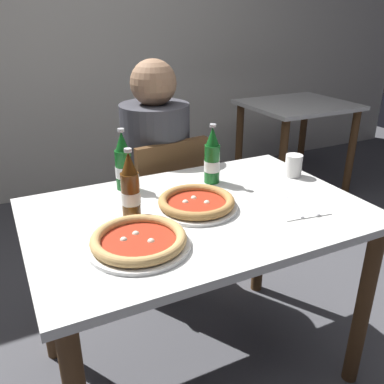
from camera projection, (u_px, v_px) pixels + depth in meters
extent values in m
plane|color=#4C4C51|center=(197.00, 365.00, 1.79)|extent=(8.00, 8.00, 0.00)
cube|color=silver|center=(64.00, 27.00, 3.07)|extent=(7.00, 0.10, 2.60)
cube|color=silver|center=(198.00, 213.00, 1.49)|extent=(1.20, 0.80, 0.03)
cylinder|color=brown|center=(363.00, 308.00, 1.59)|extent=(0.06, 0.06, 0.72)
cylinder|color=brown|center=(44.00, 288.00, 1.70)|extent=(0.06, 0.06, 0.72)
cylinder|color=brown|center=(260.00, 231.00, 2.14)|extent=(0.06, 0.06, 0.72)
cube|color=brown|center=(157.00, 210.00, 2.22)|extent=(0.45, 0.45, 0.04)
cube|color=brown|center=(173.00, 182.00, 1.99)|extent=(0.38, 0.08, 0.40)
cylinder|color=brown|center=(169.00, 226.00, 2.52)|extent=(0.04, 0.04, 0.41)
cylinder|color=brown|center=(117.00, 241.00, 2.35)|extent=(0.04, 0.04, 0.41)
cylinder|color=brown|center=(200.00, 250.00, 2.26)|extent=(0.04, 0.04, 0.41)
cylinder|color=brown|center=(145.00, 270.00, 2.09)|extent=(0.04, 0.04, 0.41)
cube|color=#2D3342|center=(159.00, 244.00, 2.28)|extent=(0.32, 0.28, 0.45)
cylinder|color=#3F3F47|center=(156.00, 159.00, 2.08)|extent=(0.34, 0.34, 0.55)
sphere|color=#9E7556|center=(153.00, 83.00, 1.93)|extent=(0.22, 0.22, 0.22)
cube|color=silver|center=(298.00, 105.00, 3.23)|extent=(0.80, 0.70, 0.03)
cylinder|color=brown|center=(282.00, 168.00, 3.01)|extent=(0.06, 0.06, 0.72)
cylinder|color=brown|center=(351.00, 155.00, 3.28)|extent=(0.06, 0.06, 0.72)
cylinder|color=brown|center=(239.00, 147.00, 3.48)|extent=(0.06, 0.06, 0.72)
cylinder|color=brown|center=(302.00, 137.00, 3.76)|extent=(0.06, 0.06, 0.72)
cylinder|color=white|center=(197.00, 206.00, 1.50)|extent=(0.30, 0.30, 0.01)
cylinder|color=#AD2D19|center=(197.00, 204.00, 1.50)|extent=(0.21, 0.21, 0.01)
torus|color=#B78447|center=(198.00, 201.00, 1.49)|extent=(0.28, 0.28, 0.03)
sphere|color=silver|center=(185.00, 203.00, 1.50)|extent=(0.02, 0.02, 0.02)
sphere|color=silver|center=(207.00, 204.00, 1.49)|extent=(0.02, 0.02, 0.02)
sphere|color=silver|center=(194.00, 199.00, 1.53)|extent=(0.02, 0.02, 0.02)
cylinder|color=white|center=(139.00, 245.00, 1.25)|extent=(0.32, 0.32, 0.01)
cylinder|color=#AD2D19|center=(139.00, 242.00, 1.25)|extent=(0.23, 0.23, 0.01)
torus|color=tan|center=(139.00, 239.00, 1.24)|extent=(0.29, 0.29, 0.03)
sphere|color=silver|center=(124.00, 241.00, 1.25)|extent=(0.02, 0.02, 0.02)
sphere|color=silver|center=(151.00, 242.00, 1.24)|extent=(0.02, 0.02, 0.02)
sphere|color=silver|center=(136.00, 234.00, 1.29)|extent=(0.02, 0.02, 0.02)
cylinder|color=#512D0F|center=(131.00, 195.00, 1.41)|extent=(0.06, 0.06, 0.16)
cone|color=#512D0F|center=(129.00, 163.00, 1.36)|extent=(0.05, 0.05, 0.07)
cylinder|color=#B7B7BC|center=(128.00, 150.00, 1.34)|extent=(0.03, 0.03, 0.01)
cylinder|color=white|center=(131.00, 197.00, 1.41)|extent=(0.07, 0.07, 0.04)
cylinder|color=#14591E|center=(212.00, 164.00, 1.70)|extent=(0.06, 0.06, 0.16)
cone|color=#14591E|center=(213.00, 136.00, 1.65)|extent=(0.05, 0.05, 0.07)
cylinder|color=#B7B7BC|center=(213.00, 126.00, 1.64)|extent=(0.03, 0.03, 0.01)
cylinder|color=white|center=(212.00, 166.00, 1.70)|extent=(0.07, 0.07, 0.04)
cylinder|color=#14591E|center=(124.00, 170.00, 1.64)|extent=(0.06, 0.06, 0.16)
cone|color=#14591E|center=(122.00, 141.00, 1.59)|extent=(0.05, 0.05, 0.07)
cylinder|color=#B7B7BC|center=(121.00, 130.00, 1.57)|extent=(0.03, 0.03, 0.01)
cylinder|color=white|center=(124.00, 172.00, 1.64)|extent=(0.07, 0.07, 0.04)
cube|color=white|center=(296.00, 207.00, 1.51)|extent=(0.20, 0.20, 0.00)
cube|color=silver|center=(301.00, 205.00, 1.51)|extent=(0.02, 0.19, 0.00)
cube|color=silver|center=(292.00, 207.00, 1.50)|extent=(0.05, 0.17, 0.00)
cylinder|color=white|center=(294.00, 165.00, 1.78)|extent=(0.07, 0.07, 0.09)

